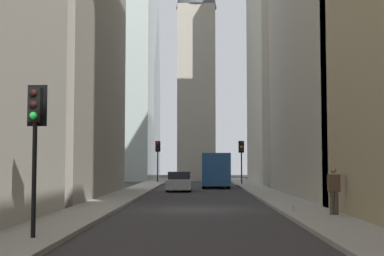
{
  "coord_description": "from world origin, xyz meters",
  "views": [
    {
      "loc": [
        -24.1,
        -0.13,
        2.07
      ],
      "look_at": [
        8.37,
        0.36,
        4.18
      ],
      "focal_mm": 50.13,
      "sensor_mm": 36.0,
      "label": 1
    }
  ],
  "objects_px": {
    "sedan_silver": "(179,182)",
    "traffic_light_foreground": "(35,124)",
    "traffic_light_midblock": "(241,152)",
    "discarded_bottle": "(294,209)",
    "pedestrian": "(334,189)",
    "traffic_light_far_junction": "(158,152)",
    "delivery_truck": "(215,170)"
  },
  "relations": [
    {
      "from": "traffic_light_midblock",
      "to": "discarded_bottle",
      "type": "xyz_separation_m",
      "value": [
        -28.4,
        0.15,
        -2.8
      ]
    },
    {
      "from": "traffic_light_midblock",
      "to": "pedestrian",
      "type": "relative_size",
      "value": 2.26
    },
    {
      "from": "sedan_silver",
      "to": "traffic_light_far_junction",
      "type": "xyz_separation_m",
      "value": [
        15.11,
        2.79,
        2.53
      ]
    },
    {
      "from": "sedan_silver",
      "to": "traffic_light_midblock",
      "type": "height_order",
      "value": "traffic_light_midblock"
    },
    {
      "from": "sedan_silver",
      "to": "traffic_light_foreground",
      "type": "xyz_separation_m",
      "value": [
        -25.43,
        2.8,
        2.41
      ]
    },
    {
      "from": "pedestrian",
      "to": "discarded_bottle",
      "type": "height_order",
      "value": "pedestrian"
    },
    {
      "from": "traffic_light_far_junction",
      "to": "traffic_light_midblock",
      "type": "bearing_deg",
      "value": -119.87
    },
    {
      "from": "pedestrian",
      "to": "discarded_bottle",
      "type": "bearing_deg",
      "value": 48.32
    },
    {
      "from": "pedestrian",
      "to": "discarded_bottle",
      "type": "distance_m",
      "value": 1.95
    },
    {
      "from": "traffic_light_far_junction",
      "to": "discarded_bottle",
      "type": "relative_size",
      "value": 15.38
    },
    {
      "from": "sedan_silver",
      "to": "traffic_light_midblock",
      "type": "bearing_deg",
      "value": -27.26
    },
    {
      "from": "pedestrian",
      "to": "traffic_light_midblock",
      "type": "bearing_deg",
      "value": 2.25
    },
    {
      "from": "discarded_bottle",
      "to": "traffic_light_far_junction",
      "type": "bearing_deg",
      "value": 13.61
    },
    {
      "from": "discarded_bottle",
      "to": "pedestrian",
      "type": "bearing_deg",
      "value": -131.68
    },
    {
      "from": "traffic_light_foreground",
      "to": "traffic_light_midblock",
      "type": "xyz_separation_m",
      "value": [
        35.86,
        -8.17,
        -0.03
      ]
    },
    {
      "from": "sedan_silver",
      "to": "pedestrian",
      "type": "height_order",
      "value": "pedestrian"
    },
    {
      "from": "traffic_light_foreground",
      "to": "delivery_truck",
      "type": "bearing_deg",
      "value": -10.22
    },
    {
      "from": "sedan_silver",
      "to": "traffic_light_foreground",
      "type": "relative_size",
      "value": 1.08
    },
    {
      "from": "traffic_light_far_junction",
      "to": "pedestrian",
      "type": "xyz_separation_m",
      "value": [
        -34.25,
        -9.32,
        -2.09
      ]
    },
    {
      "from": "traffic_light_foreground",
      "to": "traffic_light_midblock",
      "type": "bearing_deg",
      "value": -12.83
    },
    {
      "from": "sedan_silver",
      "to": "traffic_light_far_junction",
      "type": "height_order",
      "value": "traffic_light_far_junction"
    },
    {
      "from": "traffic_light_midblock",
      "to": "discarded_bottle",
      "type": "relative_size",
      "value": 14.68
    },
    {
      "from": "pedestrian",
      "to": "traffic_light_far_junction",
      "type": "bearing_deg",
      "value": 15.22
    },
    {
      "from": "traffic_light_foreground",
      "to": "pedestrian",
      "type": "height_order",
      "value": "traffic_light_foreground"
    },
    {
      "from": "traffic_light_foreground",
      "to": "traffic_light_far_junction",
      "type": "distance_m",
      "value": 40.54
    },
    {
      "from": "sedan_silver",
      "to": "pedestrian",
      "type": "distance_m",
      "value": 20.23
    },
    {
      "from": "delivery_truck",
      "to": "traffic_light_far_junction",
      "type": "xyz_separation_m",
      "value": [
        9.49,
        5.59,
        1.73
      ]
    },
    {
      "from": "delivery_truck",
      "to": "traffic_light_far_junction",
      "type": "height_order",
      "value": "traffic_light_far_junction"
    },
    {
      "from": "traffic_light_midblock",
      "to": "traffic_light_far_junction",
      "type": "bearing_deg",
      "value": 60.13
    },
    {
      "from": "traffic_light_far_junction",
      "to": "pedestrian",
      "type": "height_order",
      "value": "traffic_light_far_junction"
    },
    {
      "from": "traffic_light_midblock",
      "to": "traffic_light_far_junction",
      "type": "xyz_separation_m",
      "value": [
        4.68,
        8.16,
        0.14
      ]
    },
    {
      "from": "traffic_light_foreground",
      "to": "discarded_bottle",
      "type": "xyz_separation_m",
      "value": [
        7.46,
        -8.02,
        -2.83
      ]
    }
  ]
}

